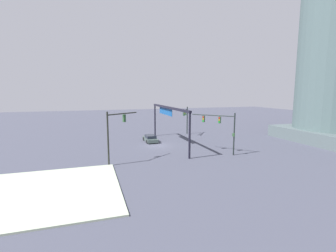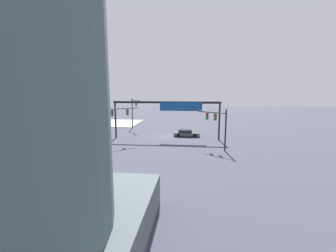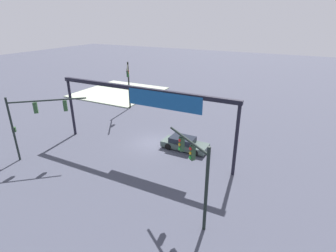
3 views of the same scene
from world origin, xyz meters
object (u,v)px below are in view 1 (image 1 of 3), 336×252
traffic_signal_near_corner (221,125)px  traffic_signal_opposite_side (186,116)px  sedan_car_approaching (150,138)px  traffic_signal_cross_street (115,129)px

traffic_signal_near_corner → traffic_signal_opposite_side: bearing=-44.1°
traffic_signal_near_corner → sedan_car_approaching: bearing=-6.1°
traffic_signal_opposite_side → sedan_car_approaching: (4.50, -8.56, -3.29)m
traffic_signal_opposite_side → sedan_car_approaching: bearing=-26.9°
traffic_signal_near_corner → traffic_signal_cross_street: 14.86m
traffic_signal_near_corner → traffic_signal_cross_street: size_ratio=0.91×
sedan_car_approaching → traffic_signal_near_corner: bearing=-145.3°
traffic_signal_opposite_side → traffic_signal_cross_street: traffic_signal_cross_street is taller
traffic_signal_near_corner → traffic_signal_cross_street: (0.45, -14.85, 0.20)m
traffic_signal_opposite_side → sedan_car_approaching: 10.21m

